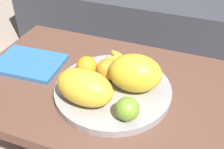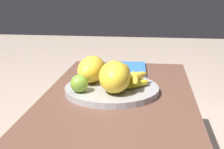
{
  "view_description": "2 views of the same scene",
  "coord_description": "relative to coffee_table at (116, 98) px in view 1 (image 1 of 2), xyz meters",
  "views": [
    {
      "loc": [
        0.24,
        -0.68,
        1.02
      ],
      "look_at": [
        -0.0,
        -0.03,
        0.5
      ],
      "focal_mm": 43.8,
      "sensor_mm": 36.0,
      "label": 1
    },
    {
      "loc": [
        1.23,
        0.13,
        0.86
      ],
      "look_at": [
        -0.0,
        -0.03,
        0.5
      ],
      "focal_mm": 50.94,
      "sensor_mm": 36.0,
      "label": 2
    }
  ],
  "objects": [
    {
      "name": "melon_large_front",
      "position": [
        -0.05,
        -0.12,
        0.13
      ],
      "size": [
        0.2,
        0.13,
        0.11
      ],
      "primitive_type": "ellipsoid",
      "rotation": [
        0.0,
        0.0,
        -0.11
      ],
      "color": "yellow",
      "rests_on": "fruit_bowl"
    },
    {
      "name": "magazine",
      "position": [
        -0.35,
        0.01,
        0.06
      ],
      "size": [
        0.26,
        0.19,
        0.02
      ],
      "primitive_type": "cube",
      "rotation": [
        0.0,
        0.0,
        0.05
      ],
      "color": "#326EB1",
      "rests_on": "coffee_table"
    },
    {
      "name": "banana_bunch",
      "position": [
        0.01,
        0.06,
        0.1
      ],
      "size": [
        0.16,
        0.16,
        0.06
      ],
      "color": "yellow",
      "rests_on": "fruit_bowl"
    },
    {
      "name": "coffee_table",
      "position": [
        0.0,
        0.0,
        0.0
      ],
      "size": [
        1.03,
        0.6,
        0.42
      ],
      "color": "brown",
      "rests_on": "ground_plane"
    },
    {
      "name": "fruit_bowl",
      "position": [
        -0.0,
        -0.03,
        0.06
      ],
      "size": [
        0.39,
        0.39,
        0.03
      ],
      "primitive_type": "cylinder",
      "color": "#999799",
      "rests_on": "coffee_table"
    },
    {
      "name": "orange_left",
      "position": [
        -0.11,
        0.0,
        0.11
      ],
      "size": [
        0.07,
        0.07,
        0.07
      ],
      "primitive_type": "sphere",
      "color": "orange",
      "rests_on": "fruit_bowl"
    },
    {
      "name": "melon_smaller_beside",
      "position": [
        0.07,
        -0.01,
        0.13
      ],
      "size": [
        0.18,
        0.14,
        0.12
      ],
      "primitive_type": "ellipsoid",
      "rotation": [
        0.0,
        0.0,
        0.13
      ],
      "color": "yellow",
      "rests_on": "fruit_bowl"
    },
    {
      "name": "apple_front",
      "position": [
        0.09,
        -0.15,
        0.11
      ],
      "size": [
        0.07,
        0.07,
        0.07
      ],
      "primitive_type": "sphere",
      "color": "olive",
      "rests_on": "fruit_bowl"
    },
    {
      "name": "orange_front",
      "position": [
        -0.03,
        0.01,
        0.11
      ],
      "size": [
        0.07,
        0.07,
        0.07
      ],
      "primitive_type": "sphere",
      "color": "orange",
      "rests_on": "fruit_bowl"
    }
  ]
}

